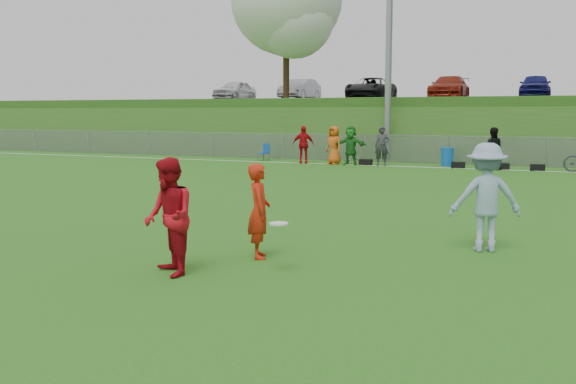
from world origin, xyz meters
The scene contains 16 objects.
ground centered at (0.00, 0.00, 0.00)m, with size 120.00×120.00×0.00m, color #226515.
sideline_far centered at (0.00, 18.00, 0.01)m, with size 60.00×0.10×0.01m, color white.
fence centered at (0.00, 20.00, 0.65)m, with size 58.00×0.06×1.30m.
light_pole centered at (-3.00, 20.80, 6.71)m, with size 1.20×0.40×12.15m.
berm centered at (0.00, 31.00, 1.50)m, with size 120.00×18.00×3.00m, color #295317.
parking_lot centered at (0.00, 33.00, 3.05)m, with size 120.00×12.00×0.10m, color black.
tree_white_flowering centered at (-9.84, 24.92, 8.32)m, with size 6.30×6.30×8.78m.
car_row centered at (-1.17, 32.00, 3.82)m, with size 32.04×5.18×1.44m.
spectator_row centered at (-2.99, 18.00, 0.85)m, with size 9.17×0.87×1.69m.
gear_bags centered at (0.91, 18.10, 0.13)m, with size 7.57×0.45×0.26m.
player_red_left centered at (0.26, 0.10, 0.75)m, with size 0.55×0.36×1.50m, color red.
player_red_center centered at (-0.43, -1.39, 0.84)m, with size 0.82×0.64×1.68m, color #B30C18.
player_blue centered at (3.49, 2.03, 0.90)m, with size 1.16×0.67×1.80m, color #8CA4C2.
frisbee centered at (0.96, -0.71, 0.73)m, with size 0.27×0.27×0.03m.
recycling_bin centered at (0.11, 19.00, 0.40)m, with size 0.53×0.53×0.79m, color #1053AD.
camp_chair centered at (-8.52, 18.82, 0.24)m, with size 0.58×0.59×0.80m.
Camera 1 is at (4.61, -8.91, 2.30)m, focal length 40.00 mm.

